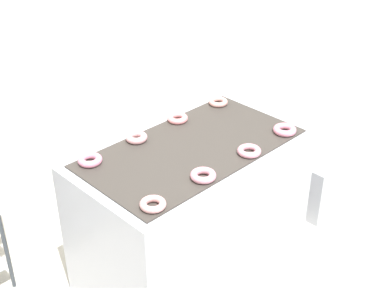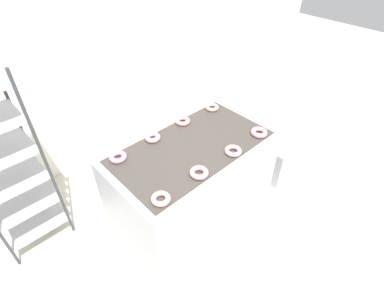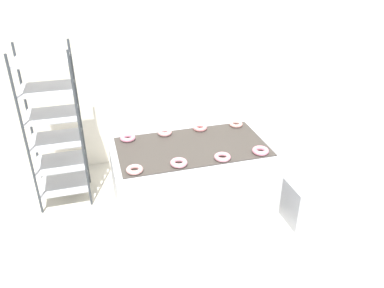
{
  "view_description": "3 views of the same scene",
  "coord_description": "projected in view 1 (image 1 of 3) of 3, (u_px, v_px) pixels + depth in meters",
  "views": [
    {
      "loc": [
        -1.83,
        -1.21,
        2.43
      ],
      "look_at": [
        0.0,
        0.63,
        0.92
      ],
      "focal_mm": 50.0,
      "sensor_mm": 36.0,
      "label": 1
    },
    {
      "loc": [
        -1.25,
        -0.7,
        2.38
      ],
      "look_at": [
        0.0,
        0.63,
        0.92
      ],
      "focal_mm": 28.0,
      "sensor_mm": 36.0,
      "label": 2
    },
    {
      "loc": [
        -0.77,
        -2.04,
        2.41
      ],
      "look_at": [
        0.0,
        0.63,
        0.92
      ],
      "focal_mm": 35.0,
      "sensor_mm": 36.0,
      "label": 3
    }
  ],
  "objects": [
    {
      "name": "wall_back",
      "position": [
        40.0,
        6.0,
        3.68
      ],
      "size": [
        8.0,
        0.05,
        2.8
      ],
      "color": "silver",
      "rests_on": "ground_plane"
    },
    {
      "name": "fryer_machine",
      "position": [
        192.0,
        211.0,
        3.24
      ],
      "size": [
        1.36,
        0.77,
        0.9
      ],
      "color": "#A8AAB2",
      "rests_on": "ground_plane"
    },
    {
      "name": "glaze_bin",
      "position": [
        311.0,
        183.0,
        3.91
      ],
      "size": [
        0.32,
        0.37,
        0.42
      ],
      "color": "#A8AAB2",
      "rests_on": "ground_plane"
    },
    {
      "name": "donut_near_left",
      "position": [
        153.0,
        204.0,
        2.52
      ],
      "size": [
        0.13,
        0.13,
        0.04
      ],
      "primitive_type": "torus",
      "color": "#D1928F",
      "rests_on": "fryer_machine"
    },
    {
      "name": "donut_near_midleft",
      "position": [
        203.0,
        175.0,
        2.73
      ],
      "size": [
        0.13,
        0.13,
        0.04
      ],
      "primitive_type": "torus",
      "color": "#D08693",
      "rests_on": "fryer_machine"
    },
    {
      "name": "donut_near_midright",
      "position": [
        249.0,
        151.0,
        2.94
      ],
      "size": [
        0.13,
        0.13,
        0.04
      ],
      "primitive_type": "torus",
      "color": "#D08593",
      "rests_on": "fryer_machine"
    },
    {
      "name": "donut_near_right",
      "position": [
        285.0,
        130.0,
        3.15
      ],
      "size": [
        0.14,
        0.14,
        0.04
      ],
      "primitive_type": "torus",
      "color": "pink",
      "rests_on": "fryer_machine"
    },
    {
      "name": "donut_far_left",
      "position": [
        90.0,
        160.0,
        2.86
      ],
      "size": [
        0.13,
        0.13,
        0.04
      ],
      "primitive_type": "torus",
      "color": "pink",
      "rests_on": "fryer_machine"
    },
    {
      "name": "donut_far_midleft",
      "position": [
        137.0,
        137.0,
        3.07
      ],
      "size": [
        0.13,
        0.13,
        0.04
      ],
      "primitive_type": "torus",
      "color": "#D29394",
      "rests_on": "fryer_machine"
    },
    {
      "name": "donut_far_midright",
      "position": [
        178.0,
        118.0,
        3.28
      ],
      "size": [
        0.13,
        0.13,
        0.04
      ],
      "primitive_type": "torus",
      "color": "pink",
      "rests_on": "fryer_machine"
    },
    {
      "name": "donut_far_right",
      "position": [
        218.0,
        102.0,
        3.48
      ],
      "size": [
        0.12,
        0.12,
        0.03
      ],
      "primitive_type": "torus",
      "color": "tan",
      "rests_on": "fryer_machine"
    }
  ]
}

